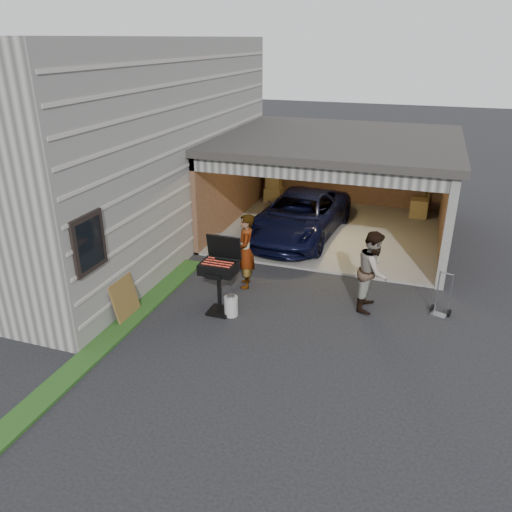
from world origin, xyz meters
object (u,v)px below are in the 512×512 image
Objects in this scene: woman at (245,251)px; man at (373,271)px; propane_tank at (231,306)px; hand_truck at (441,307)px; minivan at (300,218)px; plywood_panel at (125,299)px; bbq_grill at (219,270)px.

man is (2.94, -0.10, -0.01)m from woman.
hand_truck is (4.24, 1.48, -0.03)m from propane_tank.
minivan is 10.50× the size of propane_tank.
woman is 2.95m from man.
propane_tank is 0.49× the size of plywood_panel.
man is 3.13m from propane_tank.
hand_truck is (6.32, 2.27, -0.25)m from plywood_panel.
hand_truck is at bearing 71.52° from woman.
plywood_panel is (-2.33, -5.65, -0.20)m from minivan.
woman reaches higher than plywood_panel.
woman reaches higher than bbq_grill.
bbq_grill is (-3.04, -1.24, 0.11)m from man.
hand_truck reaches higher than plywood_panel.
man is 2.01× the size of plywood_panel.
propane_tank is (-2.77, -1.31, -0.67)m from man.
man is 1.81× the size of hand_truck.
bbq_grill is 3.81× the size of propane_tank.
minivan is 2.59× the size of man.
hand_truck reaches higher than propane_tank.
minivan is 4.35m from man.
plywood_panel is at bearing -140.68° from hand_truck.
woman is 2.95m from plywood_panel.
hand_truck is at bearing 19.79° from plywood_panel.
minivan is 4.67× the size of hand_truck.
minivan is 5.19× the size of plywood_panel.
propane_tank is at bearing -88.43° from minivan.
bbq_grill reaches higher than propane_tank.
man reaches higher than bbq_grill.
plywood_panel is at bearing 117.24° from man.
woman is at bearing -159.61° from hand_truck.
woman is 1.83× the size of hand_truck.
hand_truck is at bearing -80.09° from man.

